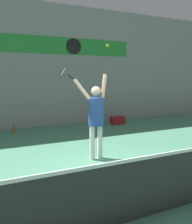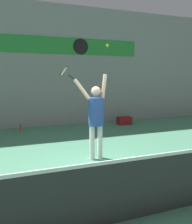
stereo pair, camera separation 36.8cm
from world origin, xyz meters
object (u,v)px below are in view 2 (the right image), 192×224
at_px(tennis_racket, 64,72).
at_px(water_bottle, 21,128).
at_px(tennis_player, 96,114).
at_px(tennis_ball, 108,45).
at_px(scoreboard_clock, 81,47).
at_px(equipment_bag, 124,121).

bearing_deg(tennis_racket, water_bottle, 108.69).
relative_size(tennis_player, tennis_ball, 30.72).
distance_m(tennis_racket, tennis_ball, 1.22).
bearing_deg(water_bottle, tennis_ball, -61.12).
relative_size(scoreboard_clock, tennis_ball, 9.45).
bearing_deg(tennis_player, tennis_ball, -24.63).
height_order(scoreboard_clock, tennis_player, scoreboard_clock).
distance_m(tennis_player, equipment_bag, 4.41).
xyz_separation_m(scoreboard_clock, water_bottle, (-2.59, -0.65, -3.22)).
bearing_deg(tennis_racket, tennis_ball, -26.38).
distance_m(tennis_ball, water_bottle, 5.00).
relative_size(tennis_racket, tennis_ball, 6.09).
xyz_separation_m(tennis_ball, water_bottle, (-2.04, 3.70, -2.67)).
xyz_separation_m(scoreboard_clock, tennis_player, (-0.80, -4.24, -2.20)).
relative_size(scoreboard_clock, tennis_racket, 1.55).
bearing_deg(equipment_bag, tennis_player, -126.29).
relative_size(scoreboard_clock, equipment_bag, 1.09).
bearing_deg(equipment_bag, tennis_ball, -122.64).
distance_m(scoreboard_clock, tennis_ball, 4.43).
height_order(tennis_ball, water_bottle, tennis_ball).
xyz_separation_m(tennis_ball, equipment_bag, (2.29, 3.58, -2.63)).
bearing_deg(equipment_bag, tennis_racket, -136.18).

